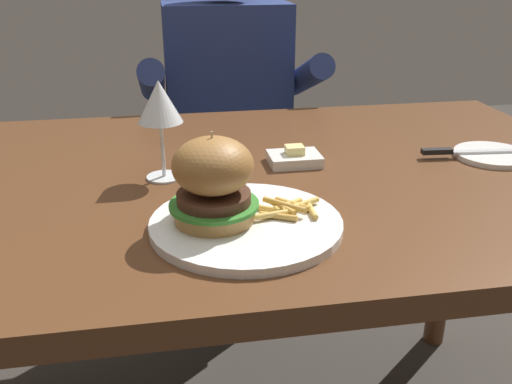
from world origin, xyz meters
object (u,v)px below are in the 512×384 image
(burger_sandwich, at_px, (213,180))
(butter_dish, at_px, (294,158))
(diner_person, at_px, (229,144))
(wine_glass, at_px, (160,104))
(main_plate, at_px, (246,224))
(table_knife, at_px, (467,151))
(bread_plate, at_px, (492,154))

(burger_sandwich, height_order, butter_dish, burger_sandwich)
(burger_sandwich, relative_size, diner_person, 0.11)
(wine_glass, bearing_deg, burger_sandwich, -73.07)
(main_plate, relative_size, wine_glass, 1.60)
(burger_sandwich, distance_m, diner_person, 0.97)
(wine_glass, relative_size, diner_person, 0.15)
(butter_dish, distance_m, diner_person, 0.70)
(wine_glass, bearing_deg, main_plate, -63.70)
(main_plate, relative_size, table_knife, 1.25)
(main_plate, bearing_deg, table_knife, 25.95)
(main_plate, height_order, wine_glass, wine_glass)
(bread_plate, relative_size, butter_dish, 1.51)
(butter_dish, relative_size, diner_person, 0.08)
(main_plate, distance_m, table_knife, 0.53)
(burger_sandwich, xyz_separation_m, butter_dish, (0.18, 0.25, -0.06))
(table_knife, bearing_deg, diner_person, 118.64)
(burger_sandwich, relative_size, butter_dish, 1.39)
(table_knife, height_order, diner_person, diner_person)
(butter_dish, bearing_deg, main_plate, -117.64)
(wine_glass, distance_m, bread_plate, 0.65)
(burger_sandwich, distance_m, table_knife, 0.57)
(burger_sandwich, bearing_deg, diner_person, 81.55)
(burger_sandwich, height_order, bread_plate, burger_sandwich)
(wine_glass, height_order, butter_dish, wine_glass)
(table_knife, bearing_deg, bread_plate, -4.73)
(table_knife, relative_size, butter_dish, 2.32)
(burger_sandwich, height_order, wine_glass, wine_glass)
(burger_sandwich, bearing_deg, table_knife, 23.32)
(butter_dish, bearing_deg, wine_glass, -173.74)
(main_plate, relative_size, burger_sandwich, 2.10)
(bread_plate, bearing_deg, diner_person, 121.60)
(bread_plate, distance_m, diner_person, 0.85)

